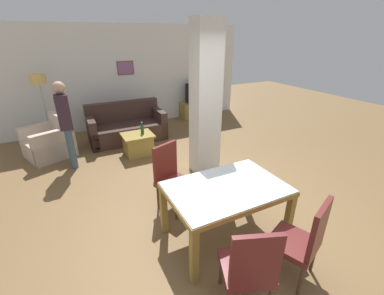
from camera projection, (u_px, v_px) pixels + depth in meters
The scene contains 15 objects.
ground_plane at pixel (223, 235), 3.41m from camera, with size 18.00×18.00×0.00m, color brown.
back_wall at pixel (123, 77), 7.02m from camera, with size 7.20×0.09×2.70m.
divider_pillar at pixel (205, 102), 4.50m from camera, with size 0.46×0.39×2.70m.
dining_table at pixel (226, 198), 3.17m from camera, with size 1.43×0.96×0.76m.
dining_chair_near_left at pixel (249, 267), 2.31m from camera, with size 0.60×0.60×1.00m.
dining_chair_near_right at pixel (303, 239), 2.62m from camera, with size 0.60×0.60×1.00m.
dining_chair_far_left at pixel (171, 175), 3.79m from camera, with size 0.60×0.60×1.00m.
sofa at pixel (127, 128), 6.39m from camera, with size 1.81×0.89×0.90m.
armchair at pixel (51, 143), 5.52m from camera, with size 1.09×1.08×0.87m.
coffee_table at pixel (138, 144), 5.63m from camera, with size 0.65×0.57×0.46m.
bottle at pixel (142, 129), 5.55m from camera, with size 0.07×0.07×0.26m.
tv_stand at pixel (199, 109), 8.15m from camera, with size 1.15×0.40×0.49m.
tv_screen at pixel (199, 92), 7.93m from camera, with size 0.98×0.27×0.61m.
floor_lamp at pixel (40, 86), 5.79m from camera, with size 0.32×0.32×1.63m.
standing_person at pixel (65, 120), 4.80m from camera, with size 0.23×0.38×1.68m.
Camera 1 is at (-1.57, -2.17, 2.45)m, focal length 24.00 mm.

